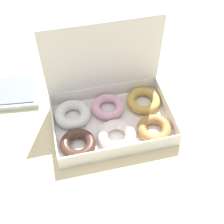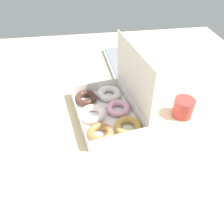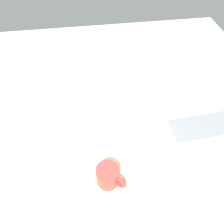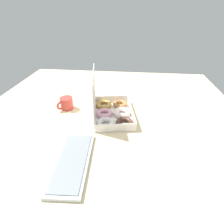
# 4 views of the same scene
# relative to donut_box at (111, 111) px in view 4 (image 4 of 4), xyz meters

# --- Properties ---
(ground_plane) EXTENTS (1.80, 1.80, 0.02)m
(ground_plane) POSITION_rel_donut_box_xyz_m (-0.00, 0.02, -0.05)
(ground_plane) COLOR beige
(donut_box) EXTENTS (0.40, 0.31, 0.30)m
(donut_box) POSITION_rel_donut_box_xyz_m (0.00, 0.00, 0.00)
(donut_box) COLOR white
(donut_box) RESTS_ON ground_plane
(keyboard) EXTENTS (0.39, 0.17, 0.02)m
(keyboard) POSITION_rel_donut_box_xyz_m (-0.42, 0.13, -0.03)
(keyboard) COLOR #B3BDC5
(keyboard) RESTS_ON ground_plane
(coffee_mug) EXTENTS (0.11, 0.10, 0.09)m
(coffee_mug) POSITION_rel_donut_box_xyz_m (0.06, 0.32, 0.01)
(coffee_mug) COLOR #AF3934
(coffee_mug) RESTS_ON ground_plane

